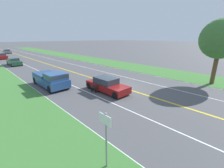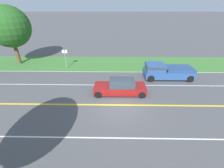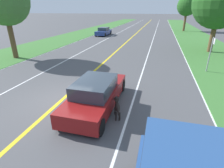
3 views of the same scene
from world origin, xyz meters
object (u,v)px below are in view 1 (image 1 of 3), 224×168
pickup_truck (51,79)px  car_trailing_mid (2,56)px  dog (94,87)px  street_sign (106,135)px  car_trailing_near (14,62)px  car_trailing_far (7,51)px  roadside_tree_left_near (221,39)px  ego_car (107,85)px

pickup_truck → car_trailing_mid: 30.45m
dog → street_sign: size_ratio=0.44×
pickup_truck → car_trailing_near: pickup_truck is taller
pickup_truck → car_trailing_near: bearing=-90.8°
car_trailing_mid → car_trailing_far: (-3.63, -14.60, -0.04)m
dog → roadside_tree_left_near: bearing=129.9°
ego_car → car_trailing_mid: size_ratio=0.99×
ego_car → pickup_truck: size_ratio=0.90×
car_trailing_near → roadside_tree_left_near: 32.98m
pickup_truck → ego_car: bearing=123.0°
car_trailing_near → pickup_truck: bearing=89.2°
ego_car → car_trailing_near: ego_car is taller
car_trailing_far → street_sign: size_ratio=1.81×
car_trailing_mid → ego_car: bearing=95.2°
ego_car → car_trailing_near: (3.12, -23.26, 0.00)m
car_trailing_mid → pickup_truck: bearing=89.7°
car_trailing_near → street_sign: street_sign is taller
pickup_truck → dog: bearing=116.0°
pickup_truck → car_trailing_near: (-0.26, -18.06, -0.23)m
dog → car_trailing_mid: size_ratio=0.23×
ego_car → car_trailing_far: bearing=-90.5°
ego_car → car_trailing_mid: 35.79m
ego_car → car_trailing_far: size_ratio=1.05×
car_trailing_far → street_sign: 57.43m
car_trailing_near → dog: bearing=95.0°
car_trailing_far → roadside_tree_left_near: 57.80m
dog → car_trailing_mid: car_trailing_mid is taller
ego_car → car_trailing_mid: (3.22, -35.65, 0.01)m
pickup_truck → roadside_tree_left_near: 18.54m
car_trailing_mid → roadside_tree_left_near: (-13.63, 42.17, 4.29)m
pickup_truck → car_trailing_mid: size_ratio=1.11×
pickup_truck → street_sign: street_sign is taller
dog → car_trailing_far: size_ratio=0.25×
car_trailing_near → car_trailing_far: bearing=-97.4°
car_trailing_near → car_trailing_far: 27.22m
car_trailing_near → car_trailing_mid: (0.11, -12.39, 0.01)m
ego_car → street_sign: 9.20m
dog → street_sign: (5.00, 7.37, 1.06)m
car_trailing_near → roadside_tree_left_near: roadside_tree_left_near is taller
pickup_truck → street_sign: size_ratio=2.12×
ego_car → car_trailing_far: (-0.41, -50.25, -0.04)m
dog → car_trailing_mid: bearing=-105.1°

